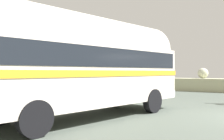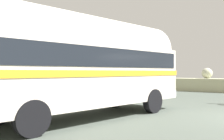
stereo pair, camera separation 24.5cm
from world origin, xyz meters
name	(u,v)px [view 2 (the right image)]	position (x,y,z in m)	size (l,w,h in m)	color
vintage_coach	(85,61)	(-5.33, -2.97, 2.05)	(4.27, 8.90, 3.70)	black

